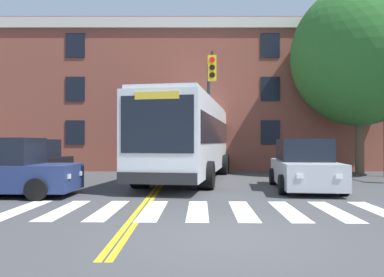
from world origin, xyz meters
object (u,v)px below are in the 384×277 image
(car_silver_far_lane, at_px, (306,167))
(car_black_near_lane, at_px, (28,166))
(car_navy_cross_street, at_px, (9,170))
(traffic_light_overhead, at_px, (211,95))
(city_bus, at_px, (192,137))
(car_tan_behind_bus, at_px, (190,154))
(street_tree_curbside_large, at_px, (361,55))

(car_silver_far_lane, bearing_deg, car_black_near_lane, 177.88)
(car_navy_cross_street, bearing_deg, car_black_near_lane, 98.58)
(car_navy_cross_street, xyz_separation_m, traffic_light_overhead, (6.65, 5.23, 3.01))
(city_bus, relative_size, car_tan_behind_bus, 2.96)
(car_tan_behind_bus, bearing_deg, car_navy_cross_street, -109.28)
(city_bus, bearing_deg, car_tan_behind_bus, 90.94)
(car_black_near_lane, height_order, traffic_light_overhead, traffic_light_overhead)
(city_bus, height_order, car_navy_cross_street, city_bus)
(street_tree_curbside_large, bearing_deg, car_silver_far_lane, -128.09)
(city_bus, height_order, car_tan_behind_bus, city_bus)
(car_tan_behind_bus, relative_size, car_navy_cross_street, 0.94)
(car_navy_cross_street, distance_m, traffic_light_overhead, 8.99)
(car_silver_far_lane, distance_m, traffic_light_overhead, 5.69)
(car_black_near_lane, distance_m, street_tree_curbside_large, 16.77)
(traffic_light_overhead, bearing_deg, car_black_near_lane, -155.12)
(traffic_light_overhead, relative_size, street_tree_curbside_large, 0.57)
(car_tan_behind_bus, relative_size, traffic_light_overhead, 0.72)
(car_black_near_lane, distance_m, car_tan_behind_bus, 15.13)
(car_silver_far_lane, height_order, traffic_light_overhead, traffic_light_overhead)
(car_silver_far_lane, height_order, car_tan_behind_bus, car_silver_far_lane)
(city_bus, distance_m, traffic_light_overhead, 2.13)
(city_bus, bearing_deg, car_silver_far_lane, -42.44)
(city_bus, distance_m, car_navy_cross_street, 7.96)
(car_black_near_lane, relative_size, car_navy_cross_street, 1.07)
(city_bus, bearing_deg, car_navy_cross_street, -136.85)
(car_navy_cross_street, bearing_deg, street_tree_curbside_large, 27.62)
(car_silver_far_lane, xyz_separation_m, car_navy_cross_street, (-9.86, -1.63, 0.00))
(car_silver_far_lane, height_order, street_tree_curbside_large, street_tree_curbside_large)
(city_bus, bearing_deg, street_tree_curbside_large, 14.17)
(car_navy_cross_street, xyz_separation_m, street_tree_curbside_large, (14.55, 7.61, 5.40))
(car_silver_far_lane, relative_size, car_tan_behind_bus, 1.17)
(car_navy_cross_street, distance_m, street_tree_curbside_large, 17.29)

